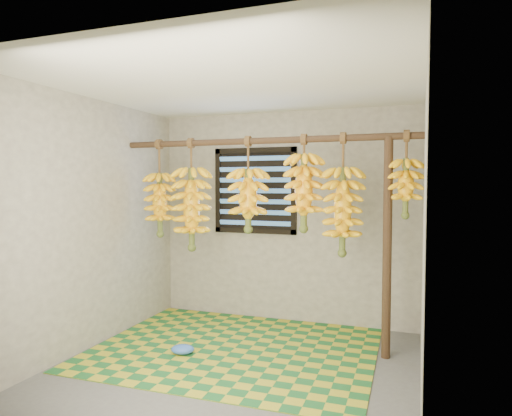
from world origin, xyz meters
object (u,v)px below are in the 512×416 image
at_px(banana_bunch_b, 192,209).
at_px(plastic_bag, 183,349).
at_px(banana_bunch_c, 248,200).
at_px(banana_bunch_a, 160,204).
at_px(banana_bunch_d, 304,193).
at_px(banana_bunch_e, 343,211).
at_px(banana_bunch_f, 406,188).
at_px(woven_mat, 235,348).
at_px(support_post, 387,248).

bearing_deg(banana_bunch_b, plastic_bag, -70.68).
bearing_deg(banana_bunch_c, banana_bunch_a, 180.00).
height_order(banana_bunch_b, banana_bunch_d, same).
xyz_separation_m(plastic_bag, banana_bunch_e, (1.36, 0.58, 1.27)).
xyz_separation_m(banana_bunch_a, banana_bunch_e, (1.95, 0.00, -0.04)).
bearing_deg(plastic_bag, banana_bunch_d, 30.01).
bearing_deg(plastic_bag, banana_bunch_f, 16.70).
height_order(plastic_bag, banana_bunch_c, banana_bunch_c).
height_order(woven_mat, plastic_bag, plastic_bag).
distance_m(support_post, woven_mat, 1.72).
relative_size(woven_mat, banana_bunch_a, 2.54).
height_order(banana_bunch_a, banana_bunch_f, same).
relative_size(banana_bunch_d, banana_bunch_f, 1.19).
xyz_separation_m(support_post, banana_bunch_a, (-2.35, -0.00, 0.36)).
distance_m(banana_bunch_a, banana_bunch_e, 1.95).
bearing_deg(plastic_bag, banana_bunch_a, 135.33).
relative_size(banana_bunch_a, banana_bunch_b, 0.89).
height_order(plastic_bag, banana_bunch_e, banana_bunch_e).
xyz_separation_m(banana_bunch_a, banana_bunch_f, (2.50, 0.00, 0.18)).
bearing_deg(banana_bunch_e, banana_bunch_d, -180.00).
xyz_separation_m(support_post, banana_bunch_d, (-0.77, -0.00, 0.50)).
distance_m(woven_mat, banana_bunch_e, 1.66).
bearing_deg(banana_bunch_c, banana_bunch_e, 0.00).
height_order(banana_bunch_c, banana_bunch_e, same).
distance_m(plastic_bag, banana_bunch_f, 2.50).
bearing_deg(banana_bunch_b, banana_bunch_d, -0.00).
height_order(woven_mat, banana_bunch_b, banana_bunch_b).
height_order(plastic_bag, banana_bunch_a, banana_bunch_a).
bearing_deg(banana_bunch_f, plastic_bag, -163.30).
height_order(woven_mat, banana_bunch_a, banana_bunch_a).
xyz_separation_m(banana_bunch_b, banana_bunch_e, (1.57, 0.00, 0.00)).
xyz_separation_m(banana_bunch_e, banana_bunch_f, (0.55, 0.00, 0.22)).
distance_m(plastic_bag, banana_bunch_a, 1.54).
distance_m(banana_bunch_a, banana_bunch_d, 1.58).
height_order(support_post, plastic_bag, support_post).
height_order(banana_bunch_e, banana_bunch_f, same).
bearing_deg(banana_bunch_e, support_post, 0.00).
relative_size(banana_bunch_a, banana_bunch_c, 1.09).
bearing_deg(banana_bunch_a, banana_bunch_d, 0.00).
relative_size(support_post, banana_bunch_f, 2.60).
height_order(banana_bunch_b, banana_bunch_f, same).
distance_m(woven_mat, banana_bunch_b, 1.47).
relative_size(plastic_bag, banana_bunch_b, 0.19).
distance_m(banana_bunch_b, banana_bunch_d, 1.21).
xyz_separation_m(woven_mat, banana_bunch_b, (-0.59, 0.26, 1.32)).
height_order(support_post, banana_bunch_a, banana_bunch_a).
xyz_separation_m(woven_mat, banana_bunch_d, (0.60, 0.26, 1.49)).
relative_size(support_post, woven_mat, 0.77).
distance_m(banana_bunch_a, banana_bunch_b, 0.38).
bearing_deg(banana_bunch_b, banana_bunch_f, 0.00).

